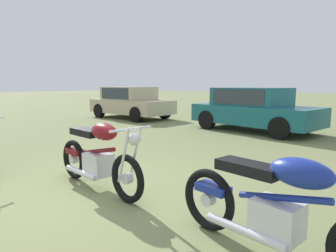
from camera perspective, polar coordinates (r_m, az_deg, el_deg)
name	(u,v)px	position (r m, az deg, el deg)	size (l,w,h in m)	color
ground_plane	(86,194)	(4.43, -15.45, -12.52)	(120.00, 120.00, 0.00)	olive
motorcycle_maroon	(98,157)	(4.45, -13.30, -5.71)	(2.04, 0.75, 1.02)	black
motorcycle_blue	(278,208)	(2.79, 20.26, -14.50)	(2.10, 0.86, 1.02)	black
car_beige	(130,101)	(13.83, -7.24, 4.81)	(4.26, 2.46, 1.43)	#BCAD8C
car_teal	(253,107)	(10.28, 15.99, 3.52)	(4.42, 2.80, 1.43)	#19606B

